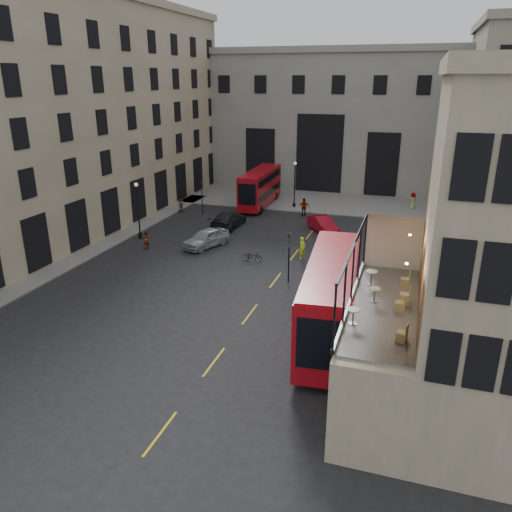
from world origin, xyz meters
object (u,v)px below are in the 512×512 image
(bus_far, at_px, (260,186))
(pedestrian_d, at_px, (413,201))
(car_b, at_px, (323,224))
(pedestrian_e, at_px, (146,241))
(cafe_chair_b, at_px, (400,306))
(car_c, at_px, (228,220))
(cafe_chair_a, at_px, (402,336))
(street_lamp_b, at_px, (295,187))
(cyclist, at_px, (302,248))
(cafe_table_near, at_px, (353,314))
(cafe_table_far, at_px, (371,276))
(street_lamp_a, at_px, (139,214))
(bus_near, at_px, (331,296))
(car_a, at_px, (206,238))
(traffic_light_far, at_px, (202,193))
(pedestrian_b, at_px, (242,198))
(cafe_chair_d, at_px, (405,282))
(pedestrian_a, at_px, (181,205))
(cafe_table_mid, at_px, (375,293))
(traffic_light_near, at_px, (289,251))
(pedestrian_c, at_px, (304,207))
(cafe_chair_c, at_px, (405,298))
(bicycle, at_px, (252,256))

(bus_far, height_order, pedestrian_d, bus_far)
(car_b, distance_m, pedestrian_e, 17.15)
(bus_far, height_order, cafe_chair_b, cafe_chair_b)
(car_c, xyz_separation_m, cafe_chair_a, (17.83, -27.21, 4.04))
(pedestrian_e, relative_size, cafe_chair_a, 2.03)
(street_lamp_b, height_order, cyclist, street_lamp_b)
(cafe_table_near, height_order, cafe_table_far, cafe_table_far)
(street_lamp_a, height_order, bus_far, street_lamp_a)
(bus_near, height_order, car_a, bus_near)
(traffic_light_far, relative_size, car_c, 0.69)
(car_c, bearing_deg, street_lamp_a, 44.38)
(traffic_light_far, relative_size, pedestrian_b, 2.41)
(cafe_table_far, xyz_separation_m, cafe_chair_d, (1.64, 0.26, -0.23))
(pedestrian_a, height_order, cafe_table_mid, cafe_table_mid)
(traffic_light_near, height_order, bus_far, bus_far)
(pedestrian_c, bearing_deg, cafe_chair_c, 95.95)
(pedestrian_b, distance_m, cafe_table_near, 40.08)
(pedestrian_b, bearing_deg, cafe_table_far, -126.33)
(traffic_light_near, bearing_deg, cafe_table_far, -55.52)
(street_lamp_a, bearing_deg, pedestrian_e, -50.77)
(traffic_light_far, height_order, street_lamp_a, street_lamp_a)
(bicycle, xyz_separation_m, cafe_chair_c, (12.32, -14.82, 4.43))
(pedestrian_c, relative_size, cafe_chair_c, 2.16)
(cyclist, bearing_deg, traffic_light_far, 73.96)
(pedestrian_a, relative_size, cafe_chair_c, 1.94)
(car_b, relative_size, cafe_chair_c, 4.95)
(cafe_table_near, xyz_separation_m, cafe_chair_d, (1.94, 4.78, -0.19))
(car_c, height_order, pedestrian_c, pedestrian_c)
(pedestrian_b, relative_size, cafe_chair_c, 1.72)
(pedestrian_b, bearing_deg, street_lamp_b, -61.51)
(traffic_light_far, height_order, cafe_table_near, cafe_table_near)
(cafe_chair_b, relative_size, cafe_chair_d, 1.00)
(traffic_light_far, distance_m, cafe_chair_a, 38.47)
(cafe_chair_a, bearing_deg, pedestrian_a, 128.86)
(bus_far, xyz_separation_m, pedestrian_a, (-7.56, -5.78, -1.47))
(pedestrian_b, height_order, cafe_chair_a, cafe_chair_a)
(traffic_light_far, xyz_separation_m, cafe_table_mid, (21.03, -27.70, 2.62))
(cafe_chair_b, bearing_deg, car_c, 125.79)
(traffic_light_near, height_order, bus_near, bus_near)
(bicycle, distance_m, cafe_chair_d, 18.26)
(cyclist, distance_m, cafe_chair_c, 19.31)
(bus_near, relative_size, cafe_table_mid, 18.08)
(pedestrian_e, bearing_deg, cafe_table_far, 80.92)
(cafe_chair_a, bearing_deg, car_a, 130.07)
(bus_far, height_order, cafe_table_mid, cafe_table_mid)
(bicycle, distance_m, pedestrian_c, 15.36)
(bus_near, relative_size, cafe_table_far, 16.43)
(pedestrian_a, bearing_deg, car_c, -12.29)
(car_a, relative_size, car_c, 0.87)
(pedestrian_e, bearing_deg, car_a, 139.51)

